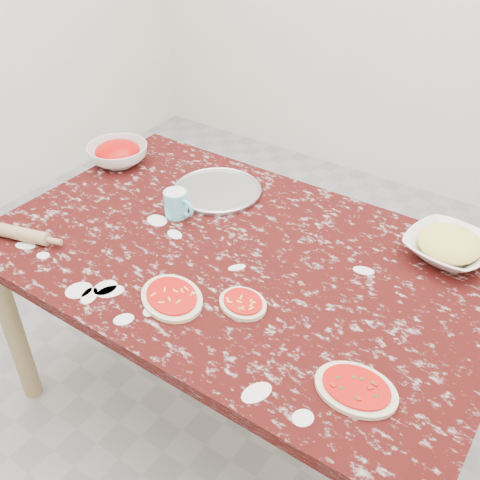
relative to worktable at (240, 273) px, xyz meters
name	(u,v)px	position (x,y,z in m)	size (l,w,h in m)	color
ground	(240,404)	(0.00, 0.00, -0.67)	(4.00, 4.00, 0.00)	gray
worktable	(240,273)	(0.00, 0.00, 0.00)	(1.60, 1.00, 0.75)	black
pizza_tray	(217,191)	(-0.28, 0.25, 0.09)	(0.31, 0.31, 0.01)	#B2B2B7
sauce_bowl	(118,154)	(-0.74, 0.22, 0.12)	(0.24, 0.24, 0.07)	white
cheese_bowl	(448,248)	(0.54, 0.35, 0.11)	(0.26, 0.26, 0.06)	white
flour_mug	(177,204)	(-0.30, 0.05, 0.13)	(0.12, 0.08, 0.09)	#69CEE6
pizza_left	(172,298)	(-0.03, -0.29, 0.09)	(0.26, 0.23, 0.02)	beige
pizza_mid	(243,303)	(0.14, -0.20, 0.09)	(0.17, 0.15, 0.02)	beige
pizza_right	(356,389)	(0.53, -0.29, 0.09)	(0.21, 0.16, 0.02)	beige
rolling_pin	(18,233)	(-0.63, -0.35, 0.11)	(0.04, 0.04, 0.22)	tan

